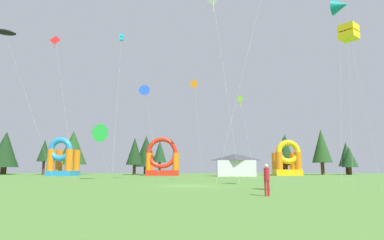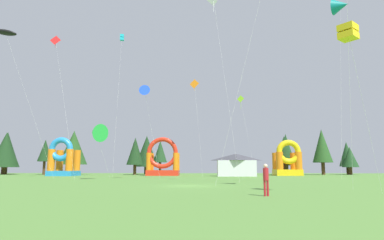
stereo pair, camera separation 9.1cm
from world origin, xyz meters
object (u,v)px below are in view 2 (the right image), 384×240
(kite_lime_diamond, at_px, (241,100))
(kite_white_diamond, at_px, (214,0))
(kite_blue_delta, at_px, (145,92))
(kite_black_parafoil, at_px, (5,33))
(inflatable_orange_dome, at_px, (63,161))
(kite_red_diamond, at_px, (56,42))
(person_midfield, at_px, (266,177))
(kite_cyan_box, at_px, (122,38))
(inflatable_blue_arch, at_px, (163,162))
(kite_orange_diamond, at_px, (195,85))
(kite_teal_delta, at_px, (340,6))
(kite_yellow_box, at_px, (348,32))
(inflatable_red_slide, at_px, (287,162))
(festival_tent, at_px, (236,165))
(kite_green_delta, at_px, (96,133))

(kite_lime_diamond, bearing_deg, kite_white_diamond, -104.42)
(kite_blue_delta, xyz_separation_m, kite_black_parafoil, (-20.40, 0.35, 9.02))
(kite_lime_diamond, bearing_deg, inflatable_orange_dome, -179.87)
(kite_red_diamond, height_order, person_midfield, kite_red_diamond)
(kite_cyan_box, height_order, inflatable_orange_dome, kite_cyan_box)
(kite_lime_diamond, bearing_deg, inflatable_blue_arch, 171.61)
(kite_orange_diamond, bearing_deg, kite_teal_delta, -24.41)
(kite_yellow_box, distance_m, inflatable_red_slide, 46.03)
(kite_white_diamond, bearing_deg, inflatable_orange_dome, 142.81)
(kite_blue_delta, bearing_deg, kite_black_parafoil, 179.01)
(kite_red_diamond, xyz_separation_m, festival_tent, (27.68, 12.46, -18.17))
(kite_lime_diamond, height_order, kite_black_parafoil, kite_black_parafoil)
(kite_green_delta, relative_size, kite_orange_diamond, 0.45)
(kite_yellow_box, xyz_separation_m, inflatable_red_slide, (7.19, 44.97, -6.71))
(person_midfield, xyz_separation_m, inflatable_red_slide, (12.08, 44.86, 1.43))
(kite_blue_delta, bearing_deg, kite_cyan_box, 116.14)
(inflatable_red_slide, bearing_deg, inflatable_blue_arch, -175.70)
(kite_green_delta, distance_m, inflatable_red_slide, 36.81)
(kite_yellow_box, bearing_deg, kite_teal_delta, 67.29)
(kite_teal_delta, distance_m, inflatable_orange_dome, 52.56)
(kite_orange_diamond, bearing_deg, inflatable_orange_dome, 169.65)
(kite_yellow_box, distance_m, inflatable_orange_dome, 53.90)
(kite_cyan_box, relative_size, person_midfield, 15.29)
(kite_white_diamond, relative_size, kite_black_parafoil, 1.08)
(kite_green_delta, xyz_separation_m, festival_tent, (19.51, 16.66, -4.06))
(kite_orange_diamond, xyz_separation_m, festival_tent, (7.15, 3.58, -13.59))
(inflatable_orange_dome, bearing_deg, kite_orange_diamond, -10.35)
(kite_lime_diamond, relative_size, kite_orange_diamond, 0.89)
(kite_green_delta, distance_m, inflatable_orange_dome, 21.48)
(kite_green_delta, xyz_separation_m, inflatable_red_slide, (29.64, 21.53, -3.55))
(kite_lime_diamond, relative_size, kite_teal_delta, 0.56)
(inflatable_blue_arch, bearing_deg, kite_orange_diamond, -46.76)
(kite_black_parafoil, distance_m, person_midfield, 44.94)
(kite_white_diamond, distance_m, kite_blue_delta, 14.81)
(kite_blue_delta, xyz_separation_m, kite_cyan_box, (-7.69, 15.67, 14.28))
(person_midfield, distance_m, inflatable_orange_dome, 50.45)
(kite_lime_diamond, bearing_deg, kite_cyan_box, -178.05)
(inflatable_orange_dome, bearing_deg, kite_cyan_box, -3.79)
(kite_lime_diamond, distance_m, inflatable_blue_arch, 18.55)
(kite_blue_delta, relative_size, kite_yellow_box, 1.30)
(kite_black_parafoil, bearing_deg, kite_cyan_box, 50.31)
(kite_blue_delta, bearing_deg, person_midfield, -64.87)
(kite_black_parafoil, bearing_deg, kite_lime_diamond, 24.65)
(kite_orange_diamond, relative_size, inflatable_orange_dome, 2.33)
(kite_blue_delta, distance_m, festival_tent, 22.67)
(kite_lime_diamond, relative_size, person_midfield, 8.29)
(kite_green_delta, relative_size, kite_lime_diamond, 0.51)
(kite_black_parafoil, bearing_deg, kite_blue_delta, -0.99)
(kite_green_delta, height_order, festival_tent, kite_green_delta)
(kite_green_delta, height_order, kite_yellow_box, kite_yellow_box)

